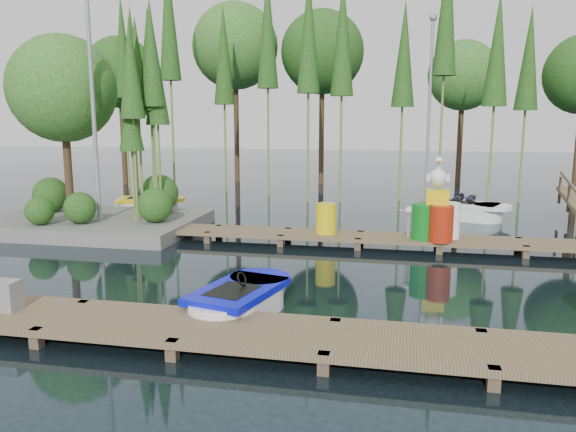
% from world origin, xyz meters
% --- Properties ---
extents(ground_plane, '(90.00, 90.00, 0.00)m').
position_xyz_m(ground_plane, '(0.00, 0.00, 0.00)').
color(ground_plane, '#1B2A33').
extents(near_dock, '(18.00, 1.50, 0.50)m').
position_xyz_m(near_dock, '(0.00, -4.50, 0.23)').
color(near_dock, brown).
rests_on(near_dock, ground).
extents(far_dock, '(15.00, 1.20, 0.50)m').
position_xyz_m(far_dock, '(1.00, 2.50, 0.23)').
color(far_dock, brown).
rests_on(far_dock, ground).
extents(island, '(6.20, 4.20, 6.75)m').
position_xyz_m(island, '(-6.30, 3.29, 3.18)').
color(island, slate).
rests_on(island, ground).
extents(tree_screen, '(34.42, 18.53, 10.31)m').
position_xyz_m(tree_screen, '(-2.04, 10.60, 6.12)').
color(tree_screen, '#422D1C').
rests_on(tree_screen, ground).
extents(lamp_island, '(0.30, 0.30, 7.25)m').
position_xyz_m(lamp_island, '(-5.50, 2.50, 4.26)').
color(lamp_island, gray).
rests_on(lamp_island, ground).
extents(lamp_rear, '(0.30, 0.30, 7.25)m').
position_xyz_m(lamp_rear, '(4.00, 11.00, 4.26)').
color(lamp_rear, gray).
rests_on(lamp_rear, ground).
extents(boat_blue, '(1.64, 2.63, 0.82)m').
position_xyz_m(boat_blue, '(0.41, -3.20, 0.24)').
color(boat_blue, white).
rests_on(boat_blue, ground).
extents(boat_yellow_far, '(2.68, 1.72, 1.24)m').
position_xyz_m(boat_yellow_far, '(-5.83, 6.31, 0.26)').
color(boat_yellow_far, white).
rests_on(boat_yellow_far, ground).
extents(boat_white_far, '(2.92, 2.14, 1.26)m').
position_xyz_m(boat_white_far, '(5.22, 7.15, 0.28)').
color(boat_white_far, white).
rests_on(boat_white_far, ground).
extents(utility_cabinet, '(0.40, 0.34, 0.49)m').
position_xyz_m(utility_cabinet, '(-3.11, -4.50, 0.54)').
color(utility_cabinet, gray).
rests_on(utility_cabinet, near_dock).
extents(yellow_barrel, '(0.54, 0.54, 0.81)m').
position_xyz_m(yellow_barrel, '(1.12, 2.50, 0.71)').
color(yellow_barrel, yellow).
rests_on(yellow_barrel, far_dock).
extents(drum_cluster, '(1.21, 1.11, 2.10)m').
position_xyz_m(drum_cluster, '(3.98, 2.34, 0.92)').
color(drum_cluster, '#0C7019').
rests_on(drum_cluster, far_dock).
extents(seagull_post, '(0.50, 0.27, 0.80)m').
position_xyz_m(seagull_post, '(3.27, 2.50, 0.84)').
color(seagull_post, gray).
rests_on(seagull_post, far_dock).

